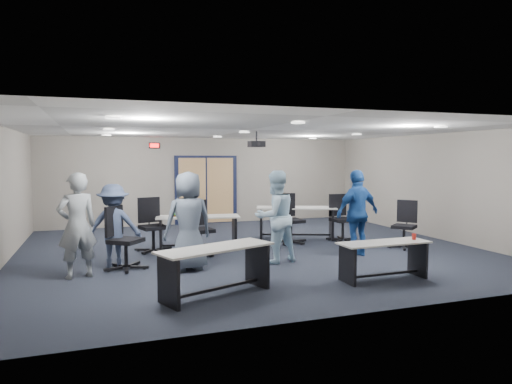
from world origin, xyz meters
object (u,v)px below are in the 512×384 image
object	(u,v)px
chair_back_b	(200,228)
chair_loose_right	(404,225)
chair_loose_left	(126,238)
person_back	(114,226)
table_front_right	(384,254)
table_back_left	(198,226)
chair_back_d	(343,218)
table_front_left	(216,262)
table_back_right	(296,217)
person_lightblue	(275,217)
person_navy	(357,213)
chair_back_c	(291,219)
chair_back_a	(153,225)
person_gray	(77,225)
person_plaid	(188,221)

from	to	relation	value
chair_back_b	chair_loose_right	bearing A→B (deg)	-19.62
chair_loose_left	person_back	distance (m)	0.40
table_front_right	table_back_left	distance (m)	4.37
chair_back_d	table_front_left	bearing A→B (deg)	-143.76
table_front_right	table_back_right	world-z (taller)	table_back_right
person_lightblue	person_navy	distance (m)	1.87
table_front_right	chair_back_c	distance (m)	3.58
chair_back_a	person_back	size ratio (longest dim) A/B	0.75
chair_loose_right	person_gray	bearing A→B (deg)	-125.63
table_back_right	chair_back_a	world-z (taller)	chair_back_a
person_back	chair_loose_left	bearing A→B (deg)	130.91
chair_loose_left	chair_loose_right	size ratio (longest dim) A/B	1.08
table_back_right	person_plaid	distance (m)	4.00
table_back_right	chair_loose_left	world-z (taller)	chair_loose_left
chair_back_a	chair_loose_left	size ratio (longest dim) A/B	1.01
person_lightblue	table_back_right	bearing A→B (deg)	-135.97
person_back	chair_back_b	bearing A→B (deg)	-159.49
chair_loose_right	person_back	distance (m)	6.37
chair_back_b	person_back	size ratio (longest dim) A/B	0.73
chair_back_a	person_gray	bearing A→B (deg)	-143.54
table_back_right	chair_back_b	xyz separation A→B (m)	(-2.75, -1.12, 0.02)
chair_back_a	table_front_right	bearing A→B (deg)	-60.87
table_back_right	chair_loose_left	xyz separation A→B (m)	(-4.32, -1.90, 0.03)
chair_back_b	person_gray	size ratio (longest dim) A/B	0.64
table_back_right	chair_back_c	xyz separation A→B (m)	(-0.37, -0.51, 0.04)
table_back_left	person_lightblue	world-z (taller)	person_lightblue
table_front_right	chair_back_b	bearing A→B (deg)	129.63
person_lightblue	person_back	xyz separation A→B (m)	(-3.04, 0.65, -0.12)
chair_loose_right	person_back	size ratio (longest dim) A/B	0.69
table_front_right	chair_back_b	world-z (taller)	chair_back_b
chair_loose_right	table_back_left	bearing A→B (deg)	-146.23
chair_loose_left	person_lightblue	world-z (taller)	person_lightblue
table_front_left	chair_back_c	bearing A→B (deg)	30.84
person_navy	chair_loose_left	bearing A→B (deg)	-15.01
table_back_right	person_back	world-z (taller)	person_back
table_back_right	chair_back_a	size ratio (longest dim) A/B	1.78
chair_back_a	chair_back_c	xyz separation A→B (m)	(3.28, -0.08, 0.00)
table_front_left	chair_loose_left	xyz separation A→B (m)	(-1.19, 2.12, 0.08)
table_front_left	table_back_right	xyz separation A→B (m)	(3.13, 4.02, 0.05)
chair_back_b	person_lightblue	xyz separation A→B (m)	(1.26, -1.16, 0.33)
person_gray	chair_back_c	bearing A→B (deg)	-177.95
person_gray	person_back	size ratio (longest dim) A/B	1.15
chair_back_b	person_navy	world-z (taller)	person_navy
person_lightblue	chair_back_c	bearing A→B (deg)	-135.04
table_back_left	person_gray	world-z (taller)	person_gray
chair_back_a	chair_loose_right	bearing A→B (deg)	-29.60
table_front_left	chair_back_c	distance (m)	4.47
table_front_left	person_plaid	world-z (taller)	person_plaid
table_front_right	person_back	bearing A→B (deg)	149.44
table_back_right	chair_back_b	world-z (taller)	chair_back_b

